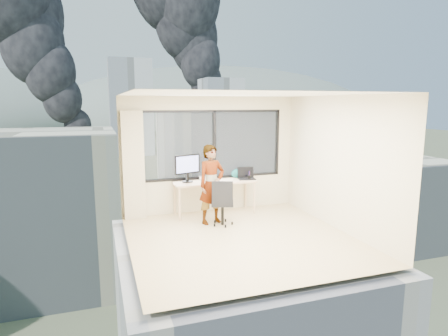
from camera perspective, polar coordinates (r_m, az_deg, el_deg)
name	(u,v)px	position (r m, az deg, el deg)	size (l,w,h in m)	color
floor	(241,238)	(7.05, 2.62, -10.58)	(4.00, 4.00, 0.01)	tan
ceiling	(242,94)	(6.61, 2.80, 11.05)	(4.00, 4.00, 0.01)	white
wall_front	(298,194)	(4.94, 11.11, -3.90)	(4.00, 0.01, 2.60)	beige
wall_left	(126,176)	(6.28, -14.57, -1.11)	(0.01, 4.00, 2.60)	beige
wall_right	(338,163)	(7.66, 16.81, 0.70)	(0.01, 4.00, 2.60)	beige
window_wall	(212,144)	(8.57, -1.80, 3.57)	(3.30, 0.16, 1.55)	black
curtain	(133,166)	(8.18, -13.51, 0.35)	(0.45, 0.14, 2.30)	beige
desk	(215,197)	(8.44, -1.42, -4.47)	(1.80, 0.60, 0.75)	tan
chair	(223,202)	(7.66, -0.23, -5.12)	(0.49, 0.49, 0.97)	black
person	(212,184)	(7.71, -1.89, -2.48)	(0.59, 0.39, 1.63)	#2D2D33
monitor	(187,168)	(8.23, -5.57, -0.02)	(0.62, 0.13, 0.62)	black
game_console	(205,178)	(8.54, -2.84, -1.50)	(0.28, 0.23, 0.07)	white
laptop	(247,174)	(8.54, 3.45, -0.90)	(0.38, 0.40, 0.24)	black
cellphone	(212,181)	(8.28, -1.79, -2.04)	(0.10, 0.05, 0.01)	black
pen_cup	(249,177)	(8.55, 3.84, -1.41)	(0.07, 0.07, 0.09)	black
handbag	(237,173)	(8.69, 1.98, -0.82)	(0.27, 0.14, 0.21)	#0D4F4E
exterior_ground	(107,155)	(127.26, -17.23, 1.92)	(400.00, 400.00, 0.04)	#515B3D
near_bldg_a	(24,211)	(37.96, -27.98, -5.80)	(16.00, 12.00, 14.00)	#F2ECCA
near_bldg_b	(221,171)	(47.21, -0.41, -0.52)	(14.00, 13.00, 16.00)	white
near_bldg_c	(395,203)	(48.45, 24.35, -4.77)	(12.00, 10.00, 10.00)	#F2ECCA
far_tower_b	(131,108)	(126.60, -13.92, 8.85)	(13.00, 13.00, 30.00)	silver
far_tower_c	(221,112)	(153.69, -0.50, 8.50)	(15.00, 15.00, 26.00)	silver
hill_b	(217,121)	(342.25, -1.04, 7.03)	(300.00, 220.00, 96.00)	slate
tree_b	(202,275)	(27.71, -3.42, -15.78)	(7.60, 7.60, 9.00)	#1D4B19
tree_c	(285,186)	(53.45, 9.18, -2.71)	(8.40, 8.40, 10.00)	#1D4B19
smoke_plume_a	(69,1)	(160.56, -22.42, 22.25)	(40.00, 24.00, 90.00)	black
smoke_plume_b	(221,50)	(186.90, -0.43, 17.34)	(30.00, 18.00, 70.00)	black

